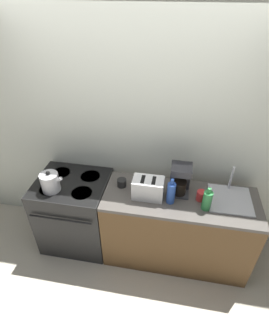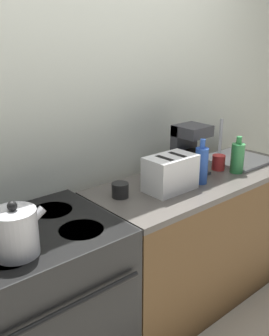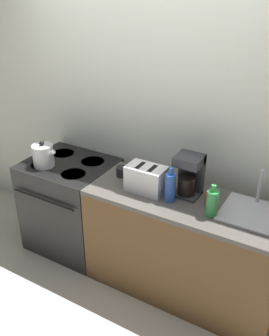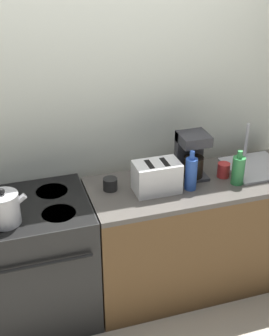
% 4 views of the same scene
% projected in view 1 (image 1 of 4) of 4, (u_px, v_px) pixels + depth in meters
% --- Properties ---
extents(ground_plane, '(12.00, 12.00, 0.00)m').
position_uv_depth(ground_plane, '(123.00, 268.00, 2.95)').
color(ground_plane, beige).
extents(wall_back, '(8.00, 0.05, 2.60)m').
position_uv_depth(wall_back, '(134.00, 136.00, 2.75)').
color(wall_back, silver).
rests_on(wall_back, ground_plane).
extents(stove, '(0.77, 0.70, 0.89)m').
position_uv_depth(stove, '(76.00, 211.00, 3.03)').
color(stove, black).
rests_on(stove, ground_plane).
extents(counter_block, '(1.54, 0.60, 0.89)m').
position_uv_depth(counter_block, '(177.00, 228.00, 2.84)').
color(counter_block, brown).
rests_on(counter_block, ground_plane).
extents(kettle, '(0.23, 0.18, 0.24)m').
position_uv_depth(kettle, '(50.00, 182.00, 2.62)').
color(kettle, silver).
rests_on(kettle, stove).
extents(toaster, '(0.30, 0.18, 0.21)m').
position_uv_depth(toaster, '(148.00, 188.00, 2.54)').
color(toaster, white).
rests_on(toaster, counter_block).
extents(coffee_maker, '(0.20, 0.19, 0.33)m').
position_uv_depth(coffee_maker, '(180.00, 178.00, 2.56)').
color(coffee_maker, '#333338').
rests_on(coffee_maker, counter_block).
extents(sink_tray, '(0.41, 0.41, 0.28)m').
position_uv_depth(sink_tray, '(230.00, 198.00, 2.55)').
color(sink_tray, '#B7B7BC').
rests_on(sink_tray, counter_block).
extents(bottle_blue, '(0.08, 0.08, 0.28)m').
position_uv_depth(bottle_blue, '(171.00, 193.00, 2.46)').
color(bottle_blue, '#2D56B7').
rests_on(bottle_blue, counter_block).
extents(bottle_green, '(0.09, 0.09, 0.24)m').
position_uv_depth(bottle_green, '(207.00, 200.00, 2.40)').
color(bottle_green, '#338C47').
rests_on(bottle_green, counter_block).
extents(cup_black, '(0.10, 0.10, 0.08)m').
position_uv_depth(cup_black, '(122.00, 183.00, 2.70)').
color(cup_black, black).
rests_on(cup_black, counter_block).
extents(cup_red, '(0.09, 0.09, 0.10)m').
position_uv_depth(cup_red, '(201.00, 196.00, 2.53)').
color(cup_red, red).
rests_on(cup_red, counter_block).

